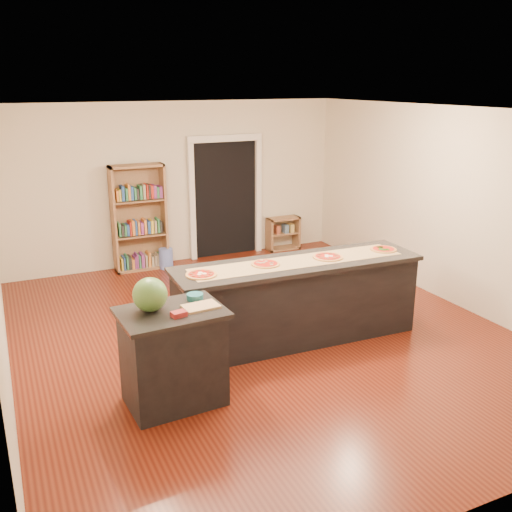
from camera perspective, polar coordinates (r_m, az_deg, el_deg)
name	(u,v)px	position (r m, az deg, el deg)	size (l,w,h in m)	color
room	(263,229)	(6.94, 0.70, 2.71)	(6.00, 7.00, 2.80)	beige
doorway	(225,191)	(10.43, -3.09, 6.50)	(1.40, 0.09, 2.21)	black
kitchen_island	(297,301)	(7.11, 4.13, -4.47)	(3.11, 0.84, 1.02)	black
side_counter	(173,357)	(5.81, -8.28, -9.94)	(1.01, 0.74, 1.00)	black
bookshelf	(139,218)	(9.85, -11.60, 3.74)	(0.90, 0.32, 1.80)	#946C48
low_shelf	(283,233)	(10.96, 2.72, 2.27)	(0.63, 0.27, 0.63)	#946C48
waste_bin	(166,258)	(9.99, -8.99, -0.25)	(0.24, 0.24, 0.35)	#5E78D2
kraft_paper	(298,261)	(6.94, 4.21, -0.54)	(2.70, 0.49, 0.00)	#94754C
watermelon	(150,295)	(5.56, -10.56, -3.82)	(0.34, 0.34, 0.34)	#144214
cutting_board	(201,306)	(5.63, -5.53, -5.05)	(0.34, 0.23, 0.02)	tan
package_red	(179,314)	(5.45, -7.73, -5.76)	(0.14, 0.10, 0.05)	maroon
package_teal	(195,297)	(5.82, -6.12, -4.08)	(0.17, 0.17, 0.06)	#195966
pizza_a	(201,274)	(6.46, -5.50, -1.84)	(0.35, 0.35, 0.02)	#AF7943
pizza_b	(266,264)	(6.80, 0.97, -0.78)	(0.36, 0.36, 0.02)	#AF7943
pizza_c	(328,257)	(7.12, 7.20, -0.07)	(0.36, 0.36, 0.02)	#AF7943
pizza_d	(383,249)	(7.56, 12.63, 0.66)	(0.33, 0.33, 0.02)	#AF7943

